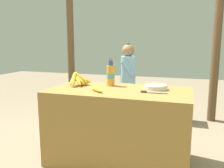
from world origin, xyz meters
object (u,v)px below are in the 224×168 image
Objects in this scene: water_bottle at (111,75)px; support_post_far at (217,40)px; knife at (150,92)px; wooden_bench at (133,94)px; seated_vendor at (125,75)px; serving_bowl at (156,87)px; banana_bunch_ripe at (78,79)px; support_post_near at (71,40)px; banana_bunch_green at (165,87)px; loose_banana_front at (97,90)px.

water_bottle is 0.12× the size of support_post_far.
wooden_bench is (-0.50, 1.51, -0.37)m from knife.
water_bottle is 0.17× the size of wooden_bench.
support_post_far reaches higher than seated_vendor.
wooden_bench is (-0.05, 1.28, -0.47)m from water_bottle.
seated_vendor is (-0.65, 1.28, -0.08)m from serving_bowl.
support_post_near reaches higher than banana_bunch_ripe.
knife reaches higher than banana_bunch_green.
banana_bunch_green is at bearing 87.09° from knife.
banana_bunch_green is (0.47, 1.61, -0.24)m from loose_banana_front.
seated_vendor reaches higher than serving_bowl.
support_post_far is (0.69, 0.20, 0.71)m from banana_bunch_green.
support_post_far reaches higher than knife.
knife is at bearing -71.64° from wooden_bench.
knife is at bearing -111.68° from support_post_far.
support_post_near is (-1.06, 0.24, 0.54)m from seated_vendor.
loose_banana_front is at bearing 75.92° from seated_vendor.
support_post_far is at bearing 66.82° from serving_bowl.
loose_banana_front is 0.71× the size of knife.
banana_bunch_ripe reaches higher than banana_bunch_green.
banana_bunch_ripe is at bearing -166.26° from water_bottle.
serving_bowl is 0.09× the size of support_post_far.
seated_vendor is (-0.18, 1.23, -0.17)m from water_bottle.
support_post_near is (-1.23, 1.48, 0.37)m from water_bottle.
seated_vendor is (-0.12, -0.05, 0.30)m from wooden_bench.
loose_banana_front is at bearing -94.69° from water_bottle.
knife is 1.90m from support_post_far.
banana_bunch_ripe is 0.81m from serving_bowl.
knife is 0.20× the size of seated_vendor.
support_post_far is at bearing 0.00° from support_post_near.
loose_banana_front is 2.19m from support_post_far.
wooden_bench is at bearing 111.56° from serving_bowl.
loose_banana_front is at bearing -56.20° from support_post_near.
support_post_near is (-1.68, 0.20, 0.71)m from banana_bunch_green.
water_bottle reaches higher than serving_bowl.
wooden_bench is 0.33m from seated_vendor.
support_post_far is at bearing 52.57° from water_bottle.
water_bottle is at bearing 85.31° from loose_banana_front.
knife is 0.83× the size of banana_bunch_green.
loose_banana_front is 1.65m from wooden_bench.
banana_bunch_ripe is 1.55× the size of serving_bowl.
banana_bunch_ripe reaches higher than serving_bowl.
banana_bunch_ripe is at bearing -178.04° from serving_bowl.
knife is 0.10× the size of support_post_near.
banana_bunch_ripe is 1.85m from support_post_near.
seated_vendor reaches higher than banana_bunch_green.
support_post_far is at bearing 46.83° from banana_bunch_ripe.
water_bottle is 1.01× the size of banana_bunch_green.
loose_banana_front is 0.59× the size of banana_bunch_green.
support_post_near is 2.36m from support_post_far.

